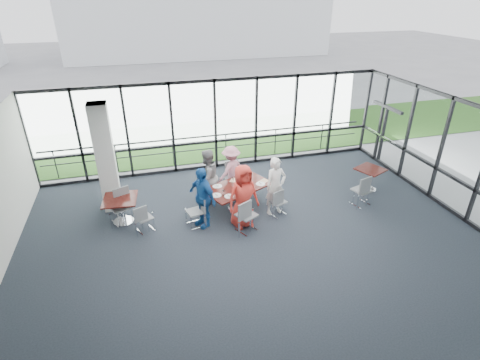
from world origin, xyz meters
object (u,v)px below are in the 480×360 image
object	(u,v)px
side_table_right	(370,172)
chair_spare_r	(362,190)
main_table	(237,190)
diner_near_right	(276,186)
chair_main_fl	(208,187)
diner_far_left	(207,177)
side_table_left	(120,202)
chair_spare_lb	(120,207)
chair_main_nl	(246,215)
structural_column	(106,159)
diner_far_right	(231,170)
diner_end	(202,197)
chair_main_nr	(278,202)
chair_main_fr	(232,178)
chair_spare_la	(144,218)
chair_main_end	(195,212)
diner_near_left	(243,196)

from	to	relation	value
side_table_right	chair_spare_r	bearing A→B (deg)	-134.45
main_table	chair_spare_r	bearing A→B (deg)	-36.85
diner_near_right	chair_main_fl	xyz separation A→B (m)	(-1.75, 1.18, -0.38)
diner_far_left	chair_main_fl	distance (m)	0.38
side_table_left	chair_spare_lb	bearing A→B (deg)	-166.20
diner_near_right	chair_main_nl	bearing A→B (deg)	-158.41
chair_spare_r	structural_column	bearing A→B (deg)	149.27
diner_near_right	chair_spare_r	xyz separation A→B (m)	(2.67, -0.26, -0.38)
side_table_right	diner_far_right	size ratio (longest dim) A/B	0.65
diner_far_right	diner_end	bearing A→B (deg)	20.15
chair_spare_r	main_table	bearing A→B (deg)	151.43
side_table_right	chair_spare_r	xyz separation A→B (m)	(-0.75, -0.76, -0.13)
side_table_left	chair_main_nr	xyz separation A→B (m)	(4.33, -0.80, -0.22)
side_table_left	chair_main_fl	size ratio (longest dim) A/B	1.01
side_table_left	diner_end	xyz separation A→B (m)	(2.15, -0.75, 0.23)
chair_main_fr	chair_main_nl	bearing A→B (deg)	73.57
chair_spare_la	chair_main_fr	bearing A→B (deg)	3.62
chair_main_end	diner_far_left	bearing A→B (deg)	140.04
side_table_left	chair_spare_r	xyz separation A→B (m)	(6.95, -0.96, -0.15)
chair_spare_lb	chair_main_fr	bearing A→B (deg)	171.67
diner_end	chair_spare_r	world-z (taller)	diner_end
diner_far_right	diner_far_left	bearing A→B (deg)	-4.87
diner_near_right	structural_column	bearing A→B (deg)	150.70
diner_end	diner_far_left	bearing A→B (deg)	133.99
diner_far_left	chair_main_nr	bearing A→B (deg)	111.35
structural_column	chair_spare_lb	world-z (taller)	structural_column
main_table	chair_main_nl	world-z (taller)	chair_main_nl
structural_column	chair_main_fr	size ratio (longest dim) A/B	3.30
side_table_left	diner_near_left	world-z (taller)	diner_near_left
diner_near_right	chair_spare_lb	world-z (taller)	diner_near_right
main_table	side_table_right	size ratio (longest dim) A/B	2.17
structural_column	diner_end	bearing A→B (deg)	-34.06
diner_far_left	structural_column	bearing A→B (deg)	-44.62
structural_column	main_table	distance (m)	3.83
side_table_left	diner_end	distance (m)	2.29
chair_main_nr	chair_main_end	size ratio (longest dim) A/B	0.95
diner_near_right	diner_far_right	distance (m)	1.80
structural_column	chair_main_end	xyz separation A→B (m)	(2.21, -1.61, -1.16)
structural_column	main_table	xyz separation A→B (m)	(3.56, -1.05, -0.97)
main_table	chair_main_nr	distance (m)	1.23
main_table	chair_main_fr	bearing A→B (deg)	59.47
diner_far_right	chair_main_fl	distance (m)	0.97
diner_near_left	chair_main_fr	size ratio (longest dim) A/B	1.87
diner_far_left	chair_spare_lb	bearing A→B (deg)	-25.67
chair_spare_r	chair_main_nl	bearing A→B (deg)	169.60
main_table	chair_spare_la	bearing A→B (deg)	164.48
diner_near_right	chair_main_end	size ratio (longest dim) A/B	1.96
side_table_left	chair_main_fl	distance (m)	2.59
diner_near_right	diner_end	size ratio (longest dim) A/B	0.99
diner_far_right	chair_main_nr	bearing A→B (deg)	87.16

